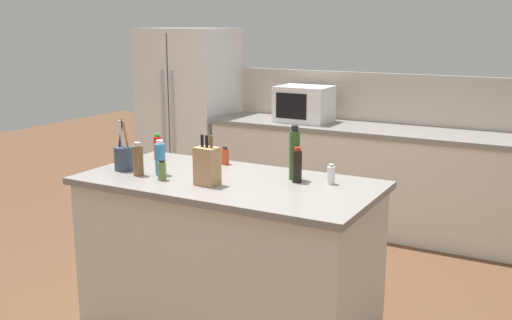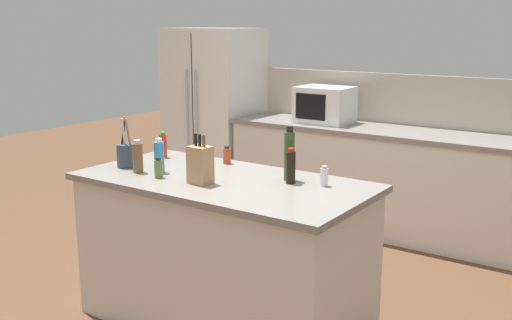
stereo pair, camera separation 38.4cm
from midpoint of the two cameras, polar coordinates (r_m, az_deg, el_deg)
The scene contains 15 objects.
back_counter_run at distance 5.47m, azimuth 10.12°, elevation -1.88°, with size 3.31×0.66×0.94m.
wall_backsplash at distance 5.64m, azimuth 11.44°, elevation 5.72°, with size 3.27×0.03×0.46m, color #B2A899.
kitchen_island at distance 3.71m, azimuth -5.64°, elevation -8.92°, with size 1.78×0.89×0.94m.
refrigerator at distance 6.42m, azimuth -8.06°, elevation 4.27°, with size 0.91×0.75×1.80m.
microwave at distance 5.65m, azimuth 2.66°, elevation 5.34°, with size 0.49×0.39×0.34m.
knife_block at distance 3.44m, azimuth -7.88°, elevation -0.58°, with size 0.14×0.11×0.29m.
utensil_crock at distance 3.90m, azimuth -15.27°, elevation 0.21°, with size 0.12×0.12×0.32m.
spice_jar_paprika at distance 3.94m, azimuth -5.75°, elevation 0.34°, with size 0.05×0.05×0.12m.
pepper_grinder at distance 3.74m, azimuth -14.07°, elevation -0.02°, with size 0.06×0.06×0.21m.
dish_soap_bottle at distance 3.72m, azimuth -12.05°, elevation 0.10°, with size 0.06×0.06×0.22m.
soy_sauce_bottle at distance 3.46m, azimuth 0.79°, elevation -0.60°, with size 0.06×0.06×0.21m.
olive_oil_bottle at distance 3.52m, azimuth 0.58°, elevation 0.52°, with size 0.06×0.06×0.32m.
salt_shaker at distance 3.44m, azimuth 4.01°, elevation -1.46°, with size 0.04×0.04×0.12m.
hot_sauce_bottle at distance 4.15m, azimuth -11.99°, elevation 1.15°, with size 0.05×0.05×0.18m.
spice_jar_oregano at distance 3.60m, azimuth -11.98°, elevation -1.04°, with size 0.05×0.05×0.12m.
Camera 1 is at (1.80, -2.93, 1.84)m, focal length 42.00 mm.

